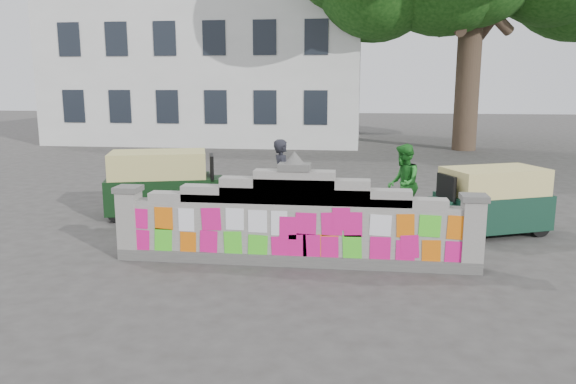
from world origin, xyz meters
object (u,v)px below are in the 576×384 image
cyclist_rider (282,189)px  pedestrian (403,184)px  rickshaw_left (162,183)px  cyclist_bike (282,204)px  rickshaw_right (490,200)px

cyclist_rider → pedestrian: 2.75m
rickshaw_left → cyclist_rider: bearing=-27.4°
cyclist_rider → cyclist_bike: bearing=-106.6°
rickshaw_left → rickshaw_right: (7.42, -0.70, -0.08)m
pedestrian → rickshaw_left: bearing=-86.4°
cyclist_bike → cyclist_rider: 0.35m
pedestrian → rickshaw_left: size_ratio=0.62×
rickshaw_right → rickshaw_left: bearing=-28.8°
pedestrian → rickshaw_right: (1.76, -0.73, -0.17)m
rickshaw_left → rickshaw_right: size_ratio=1.11×
pedestrian → cyclist_bike: bearing=-73.9°
pedestrian → rickshaw_right: size_ratio=0.69×
cyclist_bike → rickshaw_right: 4.45m
cyclist_rider → rickshaw_right: size_ratio=0.65×
cyclist_rider → rickshaw_right: (4.44, -0.12, -0.12)m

